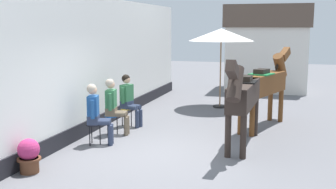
{
  "coord_description": "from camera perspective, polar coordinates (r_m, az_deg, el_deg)",
  "views": [
    {
      "loc": [
        2.38,
        -8.26,
        2.65
      ],
      "look_at": [
        -0.4,
        1.2,
        1.05
      ],
      "focal_mm": 45.08,
      "sensor_mm": 36.0,
      "label": 1
    }
  ],
  "objects": [
    {
      "name": "cafe_parasol",
      "position": [
        13.8,
        7.2,
        7.95
      ],
      "size": [
        2.1,
        2.1,
        2.58
      ],
      "color": "black",
      "rests_on": "ground_plane"
    },
    {
      "name": "flower_planter_near",
      "position": [
        8.15,
        -18.29,
        -7.78
      ],
      "size": [
        0.43,
        0.43,
        0.64
      ],
      "color": "brown",
      "rests_on": "ground_plane"
    },
    {
      "name": "seated_visitor_middle",
      "position": [
        10.41,
        -7.35,
        -1.23
      ],
      "size": [
        0.61,
        0.48,
        1.39
      ],
      "color": "#194C99",
      "rests_on": "ground_plane"
    },
    {
      "name": "pub_facade_wall",
      "position": [
        10.99,
        -10.38,
        3.26
      ],
      "size": [
        0.34,
        14.0,
        3.4
      ],
      "color": "white",
      "rests_on": "ground_plane"
    },
    {
      "name": "seated_visitor_near",
      "position": [
        9.57,
        -9.7,
        -2.21
      ],
      "size": [
        0.61,
        0.48,
        1.39
      ],
      "color": "black",
      "rests_on": "ground_plane"
    },
    {
      "name": "saddled_horse_far",
      "position": [
        11.35,
        12.94,
        1.43
      ],
      "size": [
        1.23,
        2.88,
        2.06
      ],
      "color": "brown",
      "rests_on": "ground_plane"
    },
    {
      "name": "ground_plane",
      "position": [
        11.81,
        4.33,
        -3.77
      ],
      "size": [
        40.0,
        40.0,
        0.0
      ],
      "primitive_type": "plane",
      "color": "slate"
    },
    {
      "name": "distant_cottage",
      "position": [
        18.08,
        13.32,
        6.28
      ],
      "size": [
        3.4,
        2.6,
        3.5
      ],
      "color": "silver",
      "rests_on": "ground_plane"
    },
    {
      "name": "seated_visitor_far",
      "position": [
        11.26,
        -5.33,
        -0.4
      ],
      "size": [
        0.61,
        0.48,
        1.39
      ],
      "color": "gold",
      "rests_on": "ground_plane"
    },
    {
      "name": "saddled_horse_near",
      "position": [
        9.34,
        10.11,
        -0.12
      ],
      "size": [
        0.53,
        3.0,
        2.06
      ],
      "color": "#2D231E",
      "rests_on": "ground_plane"
    }
  ]
}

